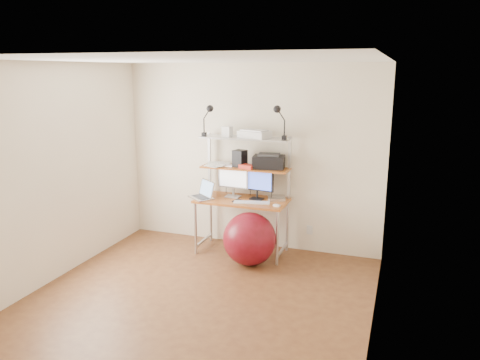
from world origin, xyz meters
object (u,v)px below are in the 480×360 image
(monitor_silver, at_px, (233,178))
(monitor_black, at_px, (257,182))
(printer, at_px, (269,161))
(exercise_ball, at_px, (249,239))
(laptop, at_px, (204,194))

(monitor_silver, bearing_deg, monitor_black, 0.65)
(printer, height_order, exercise_ball, printer)
(monitor_black, distance_m, exercise_ball, 0.77)
(monitor_silver, bearing_deg, printer, 10.24)
(printer, distance_m, exercise_ball, 1.04)
(exercise_ball, bearing_deg, laptop, 161.14)
(exercise_ball, bearing_deg, monitor_black, 94.99)
(laptop, height_order, printer, printer)
(monitor_silver, relative_size, printer, 1.08)
(printer, bearing_deg, monitor_black, -158.02)
(monitor_black, height_order, printer, printer)
(laptop, distance_m, exercise_ball, 0.89)
(monitor_black, distance_m, laptop, 0.74)
(monitor_black, bearing_deg, monitor_silver, -172.37)
(monitor_black, xyz_separation_m, printer, (0.13, 0.08, 0.27))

